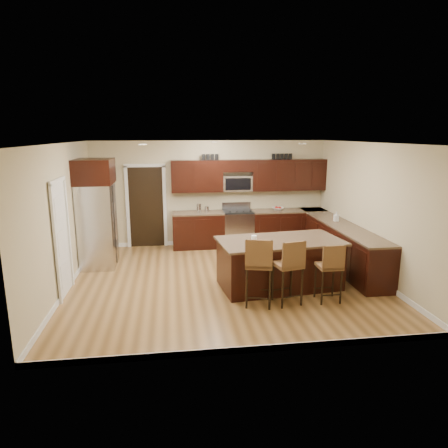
{
  "coord_description": "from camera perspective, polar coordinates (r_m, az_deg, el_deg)",
  "views": [
    {
      "loc": [
        -1.02,
        -7.48,
        2.87
      ],
      "look_at": [
        0.04,
        0.4,
        1.06
      ],
      "focal_mm": 32.0,
      "sensor_mm": 36.0,
      "label": 1
    }
  ],
  "objects": [
    {
      "name": "refrigerator",
      "position": [
        9.06,
        -17.71,
        1.6
      ],
      "size": [
        0.79,
        0.97,
        2.35
      ],
      "color": "silver",
      "rests_on": "floor"
    },
    {
      "name": "canister_tall",
      "position": [
        10.13,
        -3.6,
        2.29
      ],
      "size": [
        0.12,
        0.12,
        0.21
      ],
      "primitive_type": "cylinder",
      "color": "silver",
      "rests_on": "base_cabinets"
    },
    {
      "name": "stool_mid",
      "position": [
        6.84,
        9.38,
        -5.76
      ],
      "size": [
        0.51,
        0.51,
        1.14
      ],
      "rotation": [
        0.0,
        0.0,
        0.21
      ],
      "color": "brown",
      "rests_on": "floor"
    },
    {
      "name": "letter_decor",
      "position": [
        10.27,
        3.16,
        9.57
      ],
      "size": [
        2.2,
        0.03,
        0.15
      ],
      "primitive_type": null,
      "color": "black",
      "rests_on": "upper_cabinets"
    },
    {
      "name": "upper_cabinets",
      "position": [
        10.33,
        3.91,
        7.05
      ],
      "size": [
        4.0,
        0.33,
        0.8
      ],
      "color": "black",
      "rests_on": "wall_back"
    },
    {
      "name": "microwave",
      "position": [
        10.31,
        1.88,
        5.83
      ],
      "size": [
        0.76,
        0.31,
        0.4
      ],
      "primitive_type": "cube",
      "color": "silver",
      "rests_on": "upper_cabinets"
    },
    {
      "name": "island",
      "position": [
        7.72,
        7.9,
        -5.77
      ],
      "size": [
        2.42,
        1.46,
        0.92
      ],
      "rotation": [
        0.0,
        0.0,
        0.11
      ],
      "color": "black",
      "rests_on": "floor"
    },
    {
      "name": "wall_left",
      "position": [
        7.89,
        -22.05,
        0.74
      ],
      "size": [
        0.0,
        5.5,
        5.5
      ],
      "primitive_type": "plane",
      "rotation": [
        1.57,
        0.0,
        1.57
      ],
      "color": "#C2B58C",
      "rests_on": "floor"
    },
    {
      "name": "stool_left",
      "position": [
        6.69,
        5.02,
        -5.74
      ],
      "size": [
        0.55,
        0.55,
        1.2
      ],
      "rotation": [
        0.0,
        0.0,
        -0.26
      ],
      "color": "brown",
      "rests_on": "floor"
    },
    {
      "name": "base_cabinets",
      "position": [
        9.7,
        10.11,
        -1.78
      ],
      "size": [
        4.02,
        3.96,
        0.92
      ],
      "color": "black",
      "rests_on": "floor"
    },
    {
      "name": "canister_short",
      "position": [
        10.15,
        -2.47,
        2.13
      ],
      "size": [
        0.11,
        0.11,
        0.14
      ],
      "primitive_type": "cylinder",
      "color": "silver",
      "rests_on": "base_cabinets"
    },
    {
      "name": "soap_bottle",
      "position": [
        9.43,
        15.74,
        1.05
      ],
      "size": [
        0.11,
        0.11,
        0.22
      ],
      "primitive_type": "imported",
      "rotation": [
        0.0,
        0.0,
        -0.09
      ],
      "color": "#B2B2B2",
      "rests_on": "base_cabinets"
    },
    {
      "name": "range",
      "position": [
        10.36,
        1.98,
        -0.59
      ],
      "size": [
        0.76,
        0.64,
        1.11
      ],
      "color": "silver",
      "rests_on": "floor"
    },
    {
      "name": "doorway",
      "position": [
        10.4,
        -11.03,
        2.38
      ],
      "size": [
        0.85,
        0.03,
        2.06
      ],
      "primitive_type": "cube",
      "color": "black",
      "rests_on": "floor"
    },
    {
      "name": "ceiling",
      "position": [
        7.56,
        0.09,
        11.51
      ],
      "size": [
        6.0,
        6.0,
        0.0
      ],
      "primitive_type": "plane",
      "rotation": [
        3.14,
        0.0,
        0.0
      ],
      "color": "silver",
      "rests_on": "wall_back"
    },
    {
      "name": "island_jar",
      "position": [
        7.44,
        4.31,
        -2.03
      ],
      "size": [
        0.1,
        0.1,
        0.1
      ],
      "primitive_type": "cylinder",
      "color": "white",
      "rests_on": "island"
    },
    {
      "name": "wall_back",
      "position": [
        10.4,
        -1.97,
        4.39
      ],
      "size": [
        6.0,
        0.0,
        6.0
      ],
      "primitive_type": "plane",
      "rotation": [
        1.57,
        0.0,
        0.0
      ],
      "color": "#C2B58C",
      "rests_on": "floor"
    },
    {
      "name": "wall_right",
      "position": [
        8.63,
        20.24,
        1.86
      ],
      "size": [
        0.0,
        5.5,
        5.5
      ],
      "primitive_type": "plane",
      "rotation": [
        1.57,
        0.0,
        -1.57
      ],
      "color": "#C2B58C",
      "rests_on": "floor"
    },
    {
      "name": "pantry_door",
      "position": [
        7.67,
        -22.23,
        -2.13
      ],
      "size": [
        0.03,
        0.8,
        2.04
      ],
      "primitive_type": "cube",
      "color": "white",
      "rests_on": "floor"
    },
    {
      "name": "floor",
      "position": [
        8.08,
        0.09,
        -8.01
      ],
      "size": [
        6.0,
        6.0,
        0.0
      ],
      "primitive_type": "plane",
      "color": "olive",
      "rests_on": "ground"
    },
    {
      "name": "fruit_bowl",
      "position": [
        10.49,
        7.69,
        2.18
      ],
      "size": [
        0.37,
        0.37,
        0.08
      ],
      "primitive_type": "imported",
      "rotation": [
        0.0,
        0.0,
        -0.23
      ],
      "color": "silver",
      "rests_on": "base_cabinets"
    },
    {
      "name": "stool_right",
      "position": [
        7.1,
        14.97,
        -5.84
      ],
      "size": [
        0.39,
        0.39,
        1.05
      ],
      "rotation": [
        0.0,
        0.0,
        0.0
      ],
      "color": "brown",
      "rests_on": "floor"
    },
    {
      "name": "floor_mat",
      "position": [
        9.5,
        6.73,
        -4.84
      ],
      "size": [
        0.85,
        0.57,
        0.01
      ],
      "primitive_type": "cube",
      "rotation": [
        0.0,
        0.0,
        0.0
      ],
      "color": "brown",
      "rests_on": "floor"
    }
  ]
}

